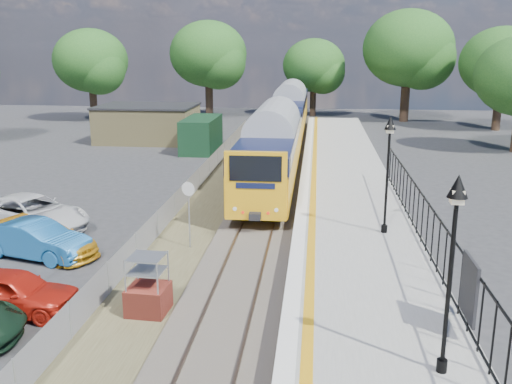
# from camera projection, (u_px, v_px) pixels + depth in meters

# --- Properties ---
(ground) EXTENTS (120.00, 120.00, 0.00)m
(ground) POSITION_uv_depth(u_px,v_px,m) (229.00, 315.00, 17.59)
(ground) COLOR #2D2D30
(ground) RESTS_ON ground
(track_bed) EXTENTS (5.90, 80.00, 0.29)m
(track_bed) POSITION_uv_depth(u_px,v_px,m) (250.00, 220.00, 26.93)
(track_bed) COLOR #473F38
(track_bed) RESTS_ON ground
(platform) EXTENTS (5.00, 70.00, 0.90)m
(platform) POSITION_uv_depth(u_px,v_px,m) (353.00, 227.00, 24.75)
(platform) COLOR gray
(platform) RESTS_ON ground
(platform_edge) EXTENTS (0.90, 70.00, 0.01)m
(platform_edge) POSITION_uv_depth(u_px,v_px,m) (305.00, 215.00, 24.85)
(platform_edge) COLOR silver
(platform_edge) RESTS_ON platform
(victorian_lamp_south) EXTENTS (0.44, 0.44, 4.60)m
(victorian_lamp_south) POSITION_uv_depth(u_px,v_px,m) (454.00, 229.00, 12.10)
(victorian_lamp_south) COLOR black
(victorian_lamp_south) RESTS_ON platform
(victorian_lamp_north) EXTENTS (0.44, 0.44, 4.60)m
(victorian_lamp_north) POSITION_uv_depth(u_px,v_px,m) (389.00, 148.00, 21.75)
(victorian_lamp_north) COLOR black
(victorian_lamp_north) RESTS_ON platform
(palisade_fence) EXTENTS (0.12, 26.00, 2.00)m
(palisade_fence) POSITION_uv_depth(u_px,v_px,m) (437.00, 243.00, 18.61)
(palisade_fence) COLOR black
(palisade_fence) RESTS_ON platform
(wire_fence) EXTENTS (0.06, 52.00, 1.20)m
(wire_fence) POSITION_uv_depth(u_px,v_px,m) (184.00, 195.00, 29.43)
(wire_fence) COLOR #999EA3
(wire_fence) RESTS_ON ground
(outbuilding) EXTENTS (10.80, 10.10, 3.12)m
(outbuilding) POSITION_uv_depth(u_px,v_px,m) (158.00, 125.00, 48.39)
(outbuilding) COLOR #978955
(outbuilding) RESTS_ON ground
(tree_line) EXTENTS (56.80, 43.80, 11.88)m
(tree_line) POSITION_uv_depth(u_px,v_px,m) (307.00, 61.00, 56.24)
(tree_line) COLOR #332319
(tree_line) RESTS_ON ground
(train) EXTENTS (2.82, 40.83, 3.51)m
(train) POSITION_uv_depth(u_px,v_px,m) (284.00, 122.00, 43.99)
(train) COLOR orange
(train) RESTS_ON ground
(brick_plinth) EXTENTS (1.27, 1.27, 1.93)m
(brick_plinth) POSITION_uv_depth(u_px,v_px,m) (148.00, 286.00, 17.49)
(brick_plinth) COLOR maroon
(brick_plinth) RESTS_ON ground
(speed_sign) EXTENTS (0.55, 0.20, 2.83)m
(speed_sign) POSITION_uv_depth(u_px,v_px,m) (189.00, 204.00, 22.86)
(speed_sign) COLOR #999EA3
(speed_sign) RESTS_ON ground
(car_red) EXTENTS (4.18, 1.84, 1.40)m
(car_red) POSITION_uv_depth(u_px,v_px,m) (12.00, 292.00, 17.62)
(car_red) COLOR red
(car_red) RESTS_ON ground
(car_blue) EXTENTS (4.72, 2.65, 1.47)m
(car_blue) POSITION_uv_depth(u_px,v_px,m) (36.00, 240.00, 22.24)
(car_blue) COLOR #195896
(car_blue) RESTS_ON ground
(car_yellow) EXTENTS (4.85, 3.43, 1.30)m
(car_yellow) POSITION_uv_depth(u_px,v_px,m) (47.00, 240.00, 22.48)
(car_yellow) COLOR orange
(car_yellow) RESTS_ON ground
(car_white) EXTENTS (6.17, 4.53, 1.56)m
(car_white) POSITION_uv_depth(u_px,v_px,m) (32.00, 213.00, 25.59)
(car_white) COLOR silver
(car_white) RESTS_ON ground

